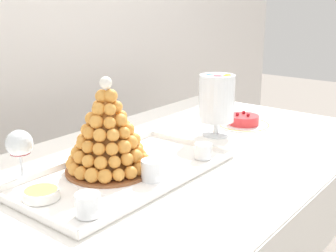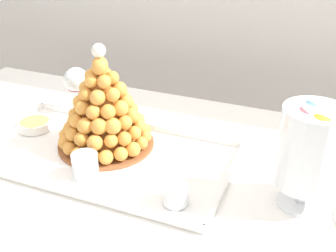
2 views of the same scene
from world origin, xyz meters
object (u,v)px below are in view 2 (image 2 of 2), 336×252
(wine_glass, at_px, (76,81))
(creme_brulee_ramekin, at_px, (35,125))
(serving_tray, at_px, (104,156))
(croquembouche, at_px, (103,109))
(dessert_cup_mid_left, at_px, (85,166))
(macaron_goblet, at_px, (310,149))
(dessert_cup_centre, at_px, (176,195))

(wine_glass, bearing_deg, creme_brulee_ramekin, -107.60)
(serving_tray, relative_size, wine_glass, 4.46)
(wine_glass, bearing_deg, croquembouche, -40.07)
(dessert_cup_mid_left, bearing_deg, macaron_goblet, 11.19)
(serving_tray, height_order, macaron_goblet, macaron_goblet)
(serving_tray, relative_size, macaron_goblet, 2.71)
(creme_brulee_ramekin, relative_size, wine_glass, 0.63)
(croquembouche, bearing_deg, dessert_cup_mid_left, -79.36)
(serving_tray, relative_size, dessert_cup_centre, 11.94)
(croquembouche, relative_size, macaron_goblet, 1.15)
(dessert_cup_centre, bearing_deg, croquembouche, 149.08)
(macaron_goblet, bearing_deg, wine_glass, 163.66)
(croquembouche, relative_size, wine_glass, 1.90)
(creme_brulee_ramekin, bearing_deg, wine_glass, 72.40)
(macaron_goblet, xyz_separation_m, wine_glass, (-0.69, 0.20, -0.04))
(serving_tray, xyz_separation_m, croquembouche, (-0.02, 0.05, 0.11))
(serving_tray, distance_m, croquembouche, 0.12)
(macaron_goblet, bearing_deg, creme_brulee_ramekin, 176.21)
(croquembouche, distance_m, macaron_goblet, 0.51)
(creme_brulee_ramekin, distance_m, macaron_goblet, 0.75)
(dessert_cup_centre, bearing_deg, macaron_goblet, 23.72)
(croquembouche, xyz_separation_m, dessert_cup_mid_left, (0.03, -0.14, -0.08))
(dessert_cup_centre, bearing_deg, dessert_cup_mid_left, 176.64)
(serving_tray, height_order, croquembouche, croquembouche)
(serving_tray, relative_size, dessert_cup_mid_left, 10.69)
(serving_tray, distance_m, macaron_goblet, 0.51)
(macaron_goblet, bearing_deg, dessert_cup_mid_left, -168.81)
(serving_tray, bearing_deg, macaron_goblet, 0.03)
(creme_brulee_ramekin, xyz_separation_m, wine_glass, (0.05, 0.15, 0.08))
(creme_brulee_ramekin, bearing_deg, serving_tray, -11.00)
(croquembouche, bearing_deg, creme_brulee_ramekin, 179.40)
(macaron_goblet, height_order, wine_glass, macaron_goblet)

